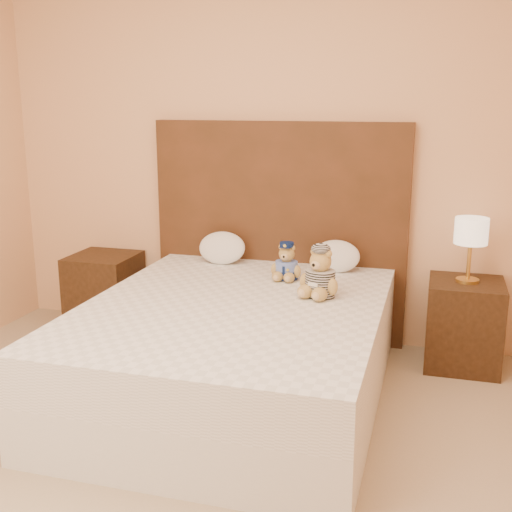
# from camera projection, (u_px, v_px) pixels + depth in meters

# --- Properties ---
(room_walls) EXTENTS (4.04, 4.52, 2.72)m
(room_walls) POSITION_uv_depth(u_px,v_px,m) (173.00, 56.00, 2.53)
(room_walls) COLOR #E7AD7E
(room_walls) RESTS_ON ground
(bed) EXTENTS (1.60, 2.00, 0.55)m
(bed) POSITION_uv_depth(u_px,v_px,m) (234.00, 350.00, 3.59)
(bed) COLOR white
(bed) RESTS_ON ground
(headboard) EXTENTS (1.75, 0.08, 1.50)m
(headboard) POSITION_uv_depth(u_px,v_px,m) (279.00, 232.00, 4.42)
(headboard) COLOR #512C18
(headboard) RESTS_ON ground
(nightstand_left) EXTENTS (0.45, 0.45, 0.55)m
(nightstand_left) POSITION_uv_depth(u_px,v_px,m) (105.00, 292.00, 4.67)
(nightstand_left) COLOR #3C2413
(nightstand_left) RESTS_ON ground
(nightstand_right) EXTENTS (0.45, 0.45, 0.55)m
(nightstand_right) POSITION_uv_depth(u_px,v_px,m) (464.00, 324.00, 4.00)
(nightstand_right) COLOR #3C2413
(nightstand_right) RESTS_ON ground
(lamp) EXTENTS (0.20, 0.20, 0.40)m
(lamp) POSITION_uv_depth(u_px,v_px,m) (471.00, 234.00, 3.87)
(lamp) COLOR gold
(lamp) RESTS_ON nightstand_right
(teddy_police) EXTENTS (0.21, 0.21, 0.23)m
(teddy_police) POSITION_uv_depth(u_px,v_px,m) (287.00, 261.00, 3.97)
(teddy_police) COLOR #A68140
(teddy_police) RESTS_ON bed
(teddy_prisoner) EXTENTS (0.32, 0.32, 0.28)m
(teddy_prisoner) POSITION_uv_depth(u_px,v_px,m) (320.00, 272.00, 3.62)
(teddy_prisoner) COLOR #A68140
(teddy_prisoner) RESTS_ON bed
(pillow_left) EXTENTS (0.33, 0.21, 0.23)m
(pillow_left) POSITION_uv_depth(u_px,v_px,m) (222.00, 246.00, 4.37)
(pillow_left) COLOR white
(pillow_left) RESTS_ON bed
(pillow_right) EXTENTS (0.31, 0.20, 0.22)m
(pillow_right) POSITION_uv_depth(u_px,v_px,m) (336.00, 255.00, 4.16)
(pillow_right) COLOR white
(pillow_right) RESTS_ON bed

